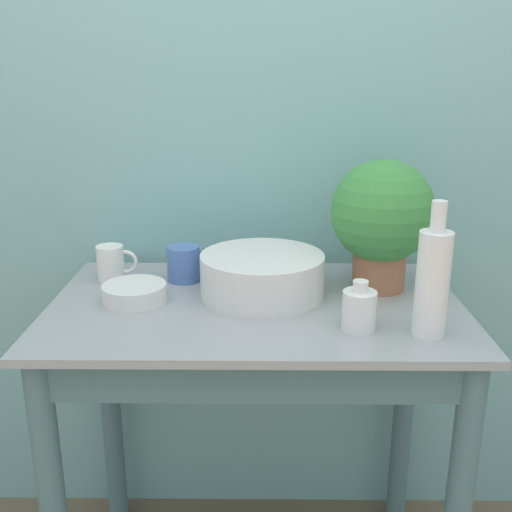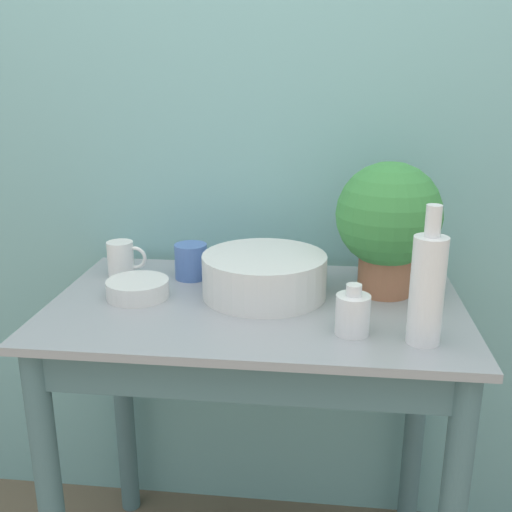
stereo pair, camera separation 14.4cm
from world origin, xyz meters
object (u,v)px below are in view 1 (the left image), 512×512
at_px(bottle_tall, 433,281).
at_px(bowl_small_enamel_white, 134,293).
at_px(bowl_wash_large, 262,275).
at_px(mug_white, 112,263).
at_px(mug_blue, 185,263).
at_px(potted_plant, 382,217).
at_px(bottle_short, 359,309).

height_order(bottle_tall, bowl_small_enamel_white, bottle_tall).
bearing_deg(bowl_wash_large, mug_white, 165.79).
relative_size(bottle_tall, bowl_small_enamel_white, 1.88).
height_order(mug_white, mug_blue, mug_white).
bearing_deg(bowl_wash_large, potted_plant, 10.03).
xyz_separation_m(mug_blue, bowl_small_enamel_white, (-0.11, -0.16, -0.03)).
bearing_deg(potted_plant, bowl_wash_large, -169.97).
bearing_deg(bowl_wash_large, bowl_small_enamel_white, -171.18).
bearing_deg(bowl_small_enamel_white, bowl_wash_large, 8.82).
bearing_deg(bottle_short, potted_plant, 70.80).
relative_size(bottle_short, mug_white, 1.03).
relative_size(potted_plant, bowl_small_enamel_white, 2.14).
bearing_deg(bottle_short, mug_blue, 143.31).
bearing_deg(bowl_small_enamel_white, mug_white, 120.87).
xyz_separation_m(potted_plant, bottle_short, (-0.09, -0.26, -0.14)).
relative_size(potted_plant, bowl_wash_large, 1.08).
distance_m(mug_blue, bowl_small_enamel_white, 0.19).
height_order(potted_plant, bowl_wash_large, potted_plant).
bearing_deg(potted_plant, bottle_tall, -79.09).
relative_size(bowl_wash_large, bottle_tall, 1.06).
xyz_separation_m(potted_plant, mug_white, (-0.71, 0.05, -0.14)).
bearing_deg(mug_white, potted_plant, -3.96).
distance_m(bottle_tall, mug_white, 0.84).
relative_size(bowl_wash_large, mug_white, 2.85).
height_order(potted_plant, mug_white, potted_plant).
relative_size(bowl_wash_large, bowl_small_enamel_white, 1.99).
xyz_separation_m(potted_plant, bowl_wash_large, (-0.30, -0.05, -0.14)).
distance_m(potted_plant, bottle_short, 0.31).
xyz_separation_m(bottle_tall, mug_blue, (-0.57, 0.34, -0.08)).
height_order(potted_plant, bottle_short, potted_plant).
bearing_deg(potted_plant, mug_white, 176.04).
relative_size(mug_blue, bowl_small_enamel_white, 0.80).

